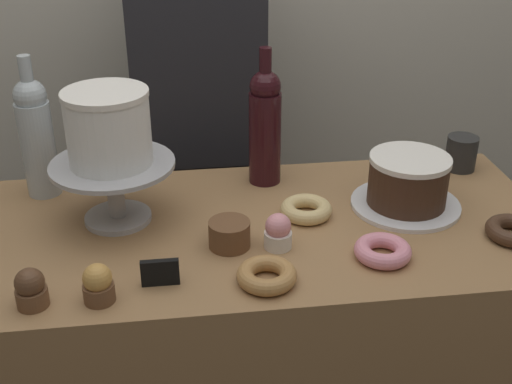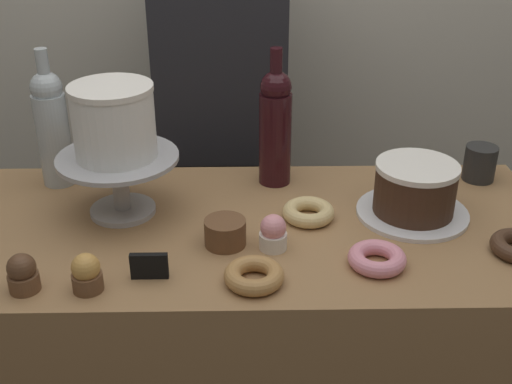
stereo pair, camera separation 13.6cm
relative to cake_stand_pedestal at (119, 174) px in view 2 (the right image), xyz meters
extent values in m
cylinder|color=#B2B2B7|center=(0.00, 0.00, -0.09)|extent=(0.14, 0.14, 0.01)
cylinder|color=#B2B2B7|center=(0.00, 0.00, -0.02)|extent=(0.04, 0.04, 0.11)
cylinder|color=#B2B2B7|center=(0.00, 0.00, 0.04)|extent=(0.26, 0.26, 0.01)
cylinder|color=white|center=(0.00, 0.00, 0.11)|extent=(0.17, 0.17, 0.14)
cylinder|color=white|center=(0.00, 0.00, 0.19)|extent=(0.17, 0.17, 0.01)
cylinder|color=white|center=(0.63, -0.02, -0.09)|extent=(0.24, 0.24, 0.01)
cylinder|color=#3D2619|center=(0.63, -0.02, -0.03)|extent=(0.17, 0.17, 0.10)
cylinder|color=white|center=(0.63, -0.02, 0.02)|extent=(0.18, 0.18, 0.01)
cylinder|color=black|center=(0.34, 0.15, 0.02)|extent=(0.08, 0.08, 0.22)
sphere|color=black|center=(0.34, 0.15, 0.14)|extent=(0.07, 0.07, 0.07)
cylinder|color=black|center=(0.34, 0.15, 0.19)|extent=(0.03, 0.03, 0.08)
cylinder|color=#B2BCC1|center=(-0.17, 0.15, 0.02)|extent=(0.08, 0.08, 0.22)
sphere|color=#B2BCC1|center=(-0.17, 0.15, 0.14)|extent=(0.07, 0.07, 0.07)
cylinder|color=#B2BCC1|center=(-0.17, 0.15, 0.19)|extent=(0.03, 0.03, 0.08)
cylinder|color=brown|center=(-0.02, -0.29, -0.08)|extent=(0.06, 0.06, 0.03)
sphere|color=#CC9347|center=(-0.02, -0.29, -0.05)|extent=(0.05, 0.05, 0.05)
cylinder|color=brown|center=(-0.13, -0.28, -0.08)|extent=(0.06, 0.06, 0.03)
sphere|color=brown|center=(-0.13, -0.28, -0.05)|extent=(0.05, 0.05, 0.05)
cylinder|color=white|center=(0.32, -0.15, -0.08)|extent=(0.06, 0.06, 0.03)
sphere|color=pink|center=(0.32, -0.15, -0.05)|extent=(0.05, 0.05, 0.05)
torus|color=#B27F47|center=(0.28, -0.27, -0.08)|extent=(0.11, 0.11, 0.03)
torus|color=pink|center=(0.52, -0.22, -0.08)|extent=(0.11, 0.11, 0.03)
torus|color=#E0C17F|center=(0.41, -0.04, -0.08)|extent=(0.11, 0.11, 0.03)
cylinder|color=brown|center=(0.23, -0.14, -0.09)|extent=(0.08, 0.08, 0.01)
cylinder|color=brown|center=(0.23, -0.14, -0.08)|extent=(0.08, 0.08, 0.01)
cylinder|color=brown|center=(0.23, -0.14, -0.07)|extent=(0.08, 0.08, 0.01)
cylinder|color=brown|center=(0.23, -0.14, -0.06)|extent=(0.08, 0.08, 0.01)
cylinder|color=brown|center=(0.23, -0.14, -0.04)|extent=(0.08, 0.08, 0.01)
cube|color=black|center=(0.09, -0.25, -0.07)|extent=(0.07, 0.01, 0.05)
cylinder|color=#282828|center=(0.83, 0.15, -0.05)|extent=(0.08, 0.08, 0.09)
cube|color=black|center=(0.20, 0.51, -0.60)|extent=(0.28, 0.18, 0.85)
cube|color=#232328|center=(0.20, 0.51, 0.10)|extent=(0.36, 0.22, 0.55)
camera|label=1|loc=(0.13, -1.26, 0.62)|focal=46.08mm
camera|label=2|loc=(0.27, -1.27, 0.62)|focal=46.08mm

